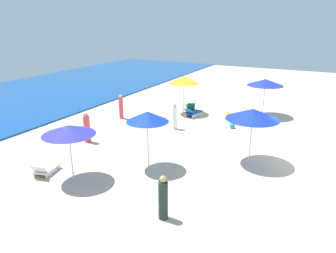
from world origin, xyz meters
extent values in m
plane|color=beige|center=(0.00, 0.00, 0.00)|extent=(60.00, 60.00, 0.00)
cylinder|color=silver|center=(-1.34, 2.03, 1.06)|extent=(0.05, 0.05, 2.13)
cone|color=#1431C8|center=(-1.34, 2.03, 2.37)|extent=(2.47, 2.47, 0.49)
cylinder|color=silver|center=(6.91, 3.13, 1.07)|extent=(0.05, 0.05, 2.14)
cone|color=#1E30BD|center=(6.91, 3.13, 2.36)|extent=(2.46, 2.46, 0.44)
cube|color=silver|center=(5.52, 2.60, 0.12)|extent=(1.10, 0.33, 0.23)
cube|color=silver|center=(5.66, 3.12, 0.12)|extent=(1.10, 0.33, 0.23)
cube|color=#237A59|center=(5.59, 2.86, 0.26)|extent=(1.38, 0.94, 0.06)
cube|color=#237A59|center=(5.03, 3.01, 0.48)|extent=(0.50, 0.67, 0.46)
cylinder|color=silver|center=(4.89, 8.34, 1.08)|extent=(0.05, 0.05, 2.16)
cone|color=gold|center=(4.89, 8.34, 2.42)|extent=(2.05, 2.05, 0.52)
cube|color=silver|center=(6.14, 8.11, 0.10)|extent=(0.95, 0.61, 0.20)
cube|color=silver|center=(5.87, 8.54, 0.10)|extent=(0.95, 0.61, 0.20)
cube|color=#127E66|center=(6.00, 8.32, 0.23)|extent=(1.35, 1.15, 0.06)
cube|color=#127E66|center=(5.53, 8.03, 0.44)|extent=(0.57, 0.65, 0.44)
cube|color=silver|center=(4.49, 7.09, 0.12)|extent=(1.14, 0.32, 0.24)
cube|color=silver|center=(4.62, 7.61, 0.12)|extent=(1.14, 0.32, 0.24)
cube|color=blue|center=(4.55, 7.35, 0.27)|extent=(1.41, 0.93, 0.06)
cube|color=blue|center=(3.97, 7.50, 0.45)|extent=(0.52, 0.68, 0.40)
cylinder|color=silver|center=(-6.56, 8.25, 1.01)|extent=(0.05, 0.05, 2.03)
cone|color=#3232B8|center=(-6.56, 8.25, 2.23)|extent=(2.18, 2.18, 0.40)
cube|color=silver|center=(-6.55, 9.43, 0.10)|extent=(1.10, 0.30, 0.20)
cube|color=silver|center=(-6.68, 9.99, 0.10)|extent=(1.10, 0.30, 0.20)
cube|color=silver|center=(-6.62, 9.71, 0.23)|extent=(1.37, 0.95, 0.06)
cube|color=silver|center=(-7.17, 9.58, 0.43)|extent=(0.46, 0.70, 0.43)
cylinder|color=silver|center=(-4.05, 6.01, 1.10)|extent=(0.05, 0.05, 2.20)
cone|color=blue|center=(-4.05, 6.01, 2.43)|extent=(1.90, 1.90, 0.46)
cylinder|color=#24342D|center=(-7.33, 3.49, 0.69)|extent=(0.40, 0.40, 1.39)
sphere|color=tan|center=(-7.33, 3.49, 1.49)|extent=(0.24, 0.24, 0.24)
cylinder|color=white|center=(1.41, 7.36, 0.70)|extent=(0.41, 0.41, 1.39)
sphere|color=beige|center=(1.41, 7.36, 1.50)|extent=(0.23, 0.23, 0.23)
cylinder|color=#E84A48|center=(-2.83, 10.63, 0.75)|extent=(0.47, 0.47, 1.50)
sphere|color=tan|center=(-2.83, 10.63, 1.60)|extent=(0.20, 0.20, 0.20)
cylinder|color=#D9475D|center=(1.74, 11.57, 0.71)|extent=(0.39, 0.39, 1.43)
sphere|color=tan|center=(1.74, 11.57, 1.53)|extent=(0.23, 0.23, 0.23)
sphere|color=yellow|center=(5.51, 5.20, 0.16)|extent=(0.31, 0.31, 0.31)
sphere|color=#349ED0|center=(3.17, 4.21, 0.18)|extent=(0.36, 0.36, 0.36)
camera|label=1|loc=(-15.82, -1.08, 6.54)|focal=34.86mm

